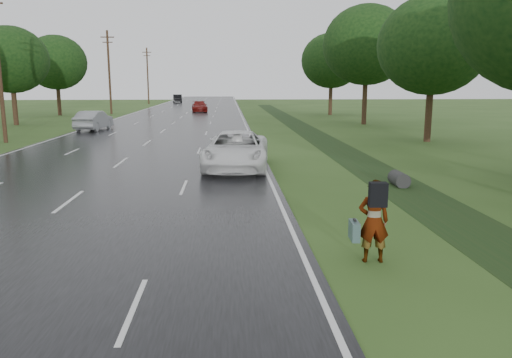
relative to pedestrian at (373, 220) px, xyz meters
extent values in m
cube|color=black|center=(-8.18, 42.88, -0.91)|extent=(14.00, 180.00, 0.04)
cube|color=silver|center=(-1.43, 42.88, -0.88)|extent=(0.12, 180.00, 0.01)
cube|color=silver|center=(-14.93, 42.88, -0.88)|extent=(0.12, 180.00, 0.01)
cube|color=silver|center=(-8.18, 42.88, -0.88)|extent=(0.12, 180.00, 0.01)
cube|color=#183213|center=(3.32, 17.88, -0.93)|extent=(2.20, 120.00, 0.01)
cylinder|color=#2D2D2D|center=(3.32, 7.88, -0.68)|extent=(0.56, 1.00, 0.56)
cylinder|color=#352416|center=(-17.38, 52.88, 4.07)|extent=(0.26, 0.26, 10.00)
cube|color=#352416|center=(-17.38, 52.88, 8.27)|extent=(1.60, 0.12, 0.12)
cube|color=#352416|center=(-17.38, 52.88, 7.67)|extent=(1.20, 0.10, 0.10)
cylinder|color=#352416|center=(-17.38, 82.88, 4.07)|extent=(0.26, 0.26, 10.00)
cube|color=#352416|center=(-17.38, 82.88, 8.27)|extent=(1.60, 0.12, 0.12)
cube|color=#352416|center=(-17.38, 82.88, 7.67)|extent=(1.20, 0.10, 0.10)
cylinder|color=#352416|center=(10.02, 21.88, 0.83)|extent=(0.44, 0.44, 3.52)
ellipsoid|color=black|center=(10.02, 21.88, 5.22)|extent=(7.00, 7.00, 6.30)
cylinder|color=#352416|center=(9.62, 35.88, 1.15)|extent=(0.44, 0.44, 4.16)
ellipsoid|color=black|center=(9.62, 35.88, 6.23)|extent=(8.00, 8.00, 7.20)
cylinder|color=#352416|center=(9.32, 49.88, 0.91)|extent=(0.44, 0.44, 3.68)
ellipsoid|color=black|center=(9.32, 49.88, 5.45)|extent=(7.20, 7.20, 6.48)
cylinder|color=#352416|center=(-22.38, 36.88, 0.75)|extent=(0.44, 0.44, 3.36)
ellipsoid|color=black|center=(-22.38, 36.88, 4.91)|extent=(6.60, 6.60, 5.94)
cylinder|color=#352416|center=(-22.98, 50.88, 0.83)|extent=(0.44, 0.44, 3.52)
ellipsoid|color=black|center=(-22.98, 50.88, 5.22)|extent=(7.00, 7.00, 6.30)
imported|color=#A5998C|center=(0.02, 0.01, -0.03)|extent=(0.68, 0.47, 1.80)
cube|color=black|center=(0.01, -0.25, 0.61)|extent=(0.37, 0.24, 0.50)
cube|color=#3C5856|center=(-0.35, 0.13, -0.27)|extent=(0.20, 0.51, 0.41)
cube|color=black|center=(-0.35, 0.13, -0.03)|extent=(0.06, 0.17, 0.04)
imported|color=white|center=(-2.68, 11.88, -0.07)|extent=(3.23, 6.11, 1.64)
imported|color=gray|center=(-13.82, 30.93, -0.11)|extent=(2.15, 4.87, 1.56)
imported|color=maroon|center=(-6.71, 56.62, -0.19)|extent=(2.40, 4.98, 1.40)
imported|color=black|center=(-12.77, 89.05, -0.11)|extent=(2.23, 4.89, 1.55)
camera|label=1|loc=(-3.06, -10.05, 2.85)|focal=35.00mm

